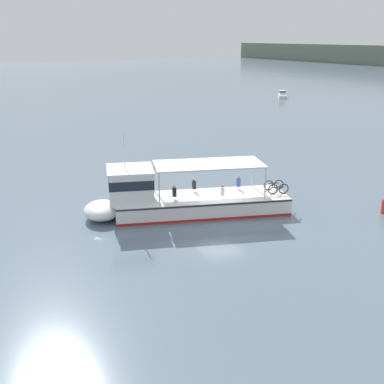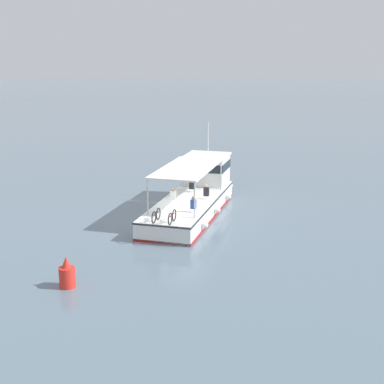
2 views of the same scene
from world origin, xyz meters
name	(u,v)px [view 1 (image 1 of 2)]	position (x,y,z in m)	size (l,w,h in m)	color
ground_plane	(221,214)	(0.00, 0.00, 0.00)	(400.00, 400.00, 0.00)	slate
ferry_main	(176,199)	(-1.29, -2.49, 1.02)	(6.91, 13.03, 5.32)	white
motorboat_off_bow	(282,95)	(-46.64, 41.83, 0.54)	(3.71, 3.10, 1.26)	white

